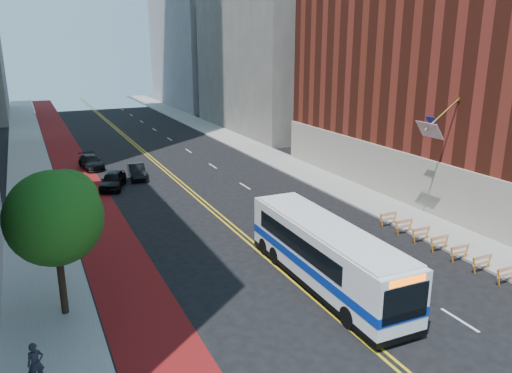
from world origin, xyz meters
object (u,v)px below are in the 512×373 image
at_px(street_tree, 55,214).
at_px(pedestrian, 36,364).
at_px(transit_bus, 324,253).
at_px(car_b, 137,171).
at_px(car_c, 91,162).
at_px(car_a, 113,180).

bearing_deg(street_tree, pedestrian, -106.33).
relative_size(transit_bus, pedestrian, 7.49).
relative_size(street_tree, pedestrian, 4.17).
xyz_separation_m(street_tree, car_b, (8.10, 22.52, -4.25)).
xyz_separation_m(car_c, pedestrian, (-6.23, -32.99, 0.30)).
height_order(street_tree, car_a, street_tree).
relative_size(car_b, pedestrian, 2.50).
xyz_separation_m(street_tree, car_c, (4.82, 28.17, -4.26)).
relative_size(street_tree, car_a, 1.54).
relative_size(car_c, pedestrian, 2.78).
bearing_deg(pedestrian, car_a, 63.34).
bearing_deg(street_tree, car_a, 74.57).
bearing_deg(car_b, street_tree, -103.65).
xyz_separation_m(street_tree, transit_bus, (12.35, -2.43, -3.19)).
bearing_deg(transit_bus, car_a, 107.59).
bearing_deg(car_b, pedestrian, -103.05).
height_order(car_a, pedestrian, pedestrian).
xyz_separation_m(transit_bus, pedestrian, (-13.76, -2.38, -0.77)).
height_order(transit_bus, car_c, transit_bus).
height_order(car_a, car_c, car_a).
relative_size(car_a, car_b, 1.08).
distance_m(car_a, car_c, 8.11).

